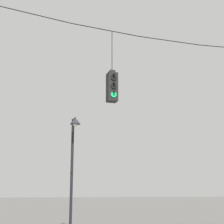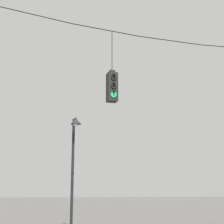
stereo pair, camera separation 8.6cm
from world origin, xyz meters
The scene contains 3 objects.
span_wire centered at (0.00, 0.41, 7.42)m, with size 17.53×0.03×0.80m.
traffic_light_near_right_pole centered at (-2.30, 0.40, 5.15)m, with size 0.34×0.46×2.58m.
street_lamp centered at (-2.80, 4.45, 3.58)m, with size 0.47×0.81×4.86m.
Camera 2 is at (-5.57, -10.31, 1.64)m, focal length 55.00 mm.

